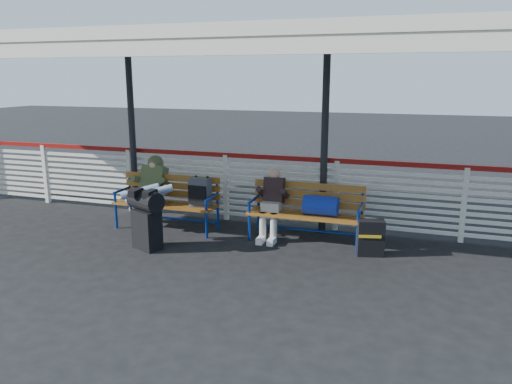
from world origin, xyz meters
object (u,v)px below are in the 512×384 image
(bench_left, at_px, (178,196))
(bench_right, at_px, (312,207))
(suitcase_side, at_px, (371,238))
(companion_person, at_px, (272,202))
(luggage_stack, at_px, (146,217))
(traveler_man, at_px, (149,190))

(bench_left, bearing_deg, bench_right, 1.84)
(bench_left, height_order, suitcase_side, bench_left)
(bench_left, distance_m, suitcase_side, 3.26)
(companion_person, height_order, suitcase_side, companion_person)
(luggage_stack, bearing_deg, traveler_man, 140.42)
(luggage_stack, distance_m, bench_left, 1.04)
(luggage_stack, distance_m, bench_right, 2.56)
(luggage_stack, xyz_separation_m, bench_right, (2.31, 1.10, 0.08))
(bench_left, height_order, bench_right, bench_left)
(luggage_stack, xyz_separation_m, traveler_man, (-0.35, 0.69, 0.24))
(traveler_man, xyz_separation_m, companion_person, (2.00, 0.40, -0.14))
(traveler_man, distance_m, suitcase_side, 3.63)
(companion_person, distance_m, suitcase_side, 1.66)
(bench_right, xyz_separation_m, traveler_man, (-2.65, -0.42, 0.16))
(bench_right, distance_m, suitcase_side, 1.04)
(bench_right, xyz_separation_m, companion_person, (-0.66, -0.02, 0.02))
(luggage_stack, distance_m, companion_person, 1.98)
(bench_right, relative_size, suitcase_side, 3.39)
(bench_right, bearing_deg, suitcase_side, -18.38)
(traveler_man, bearing_deg, companion_person, 11.38)
(bench_left, xyz_separation_m, companion_person, (1.64, 0.06, -0.00))
(suitcase_side, bearing_deg, traveler_man, 167.69)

